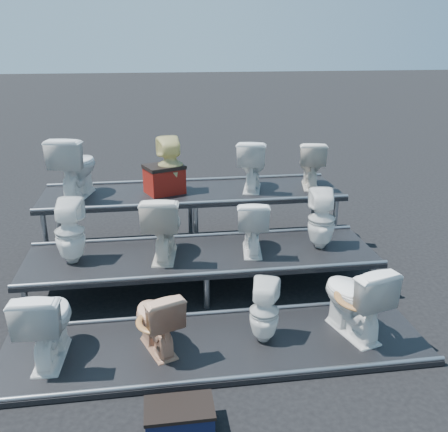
{
  "coord_description": "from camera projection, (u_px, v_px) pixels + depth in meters",
  "views": [
    {
      "loc": [
        -0.53,
        -5.51,
        2.94
      ],
      "look_at": [
        0.28,
        0.1,
        0.9
      ],
      "focal_mm": 40.0,
      "sensor_mm": 36.0,
      "label": 1
    }
  ],
  "objects": [
    {
      "name": "ground",
      "position": [
        203.0,
        288.0,
        6.2
      ],
      "size": [
        80.0,
        80.0,
        0.0
      ],
      "primitive_type": "plane",
      "color": "black",
      "rests_on": "ground"
    },
    {
      "name": "tier_front",
      "position": [
        216.0,
        346.0,
        4.98
      ],
      "size": [
        4.2,
        1.2,
        0.06
      ],
      "primitive_type": "cube",
      "color": "black",
      "rests_on": "ground"
    },
    {
      "name": "tier_mid",
      "position": [
        202.0,
        271.0,
        6.12
      ],
      "size": [
        4.2,
        1.2,
        0.46
      ],
      "primitive_type": "cube",
      "color": "black",
      "rests_on": "ground"
    },
    {
      "name": "tier_back",
      "position": [
        193.0,
        220.0,
        7.26
      ],
      "size": [
        4.2,
        1.2,
        0.86
      ],
      "primitive_type": "cube",
      "color": "black",
      "rests_on": "ground"
    },
    {
      "name": "toilet_0",
      "position": [
        47.0,
        322.0,
        4.62
      ],
      "size": [
        0.49,
        0.79,
        0.78
      ],
      "primitive_type": "imported",
      "rotation": [
        0.0,
        0.0,
        3.08
      ],
      "color": "white",
      "rests_on": "tier_front"
    },
    {
      "name": "toilet_1",
      "position": [
        156.0,
        319.0,
        4.78
      ],
      "size": [
        0.57,
        0.73,
        0.66
      ],
      "primitive_type": "imported",
      "rotation": [
        0.0,
        0.0,
        3.5
      ],
      "color": "tan",
      "rests_on": "tier_front"
    },
    {
      "name": "toilet_2",
      "position": [
        264.0,
        311.0,
        4.92
      ],
      "size": [
        0.38,
        0.38,
        0.65
      ],
      "primitive_type": "imported",
      "rotation": [
        0.0,
        0.0,
        2.77
      ],
      "color": "white",
      "rests_on": "tier_front"
    },
    {
      "name": "toilet_3",
      "position": [
        354.0,
        298.0,
        5.02
      ],
      "size": [
        0.65,
        0.88,
        0.81
      ],
      "primitive_type": "imported",
      "rotation": [
        0.0,
        0.0,
        3.41
      ],
      "color": "white",
      "rests_on": "tier_front"
    },
    {
      "name": "toilet_4",
      "position": [
        70.0,
        232.0,
        5.71
      ],
      "size": [
        0.37,
        0.38,
        0.75
      ],
      "primitive_type": "imported",
      "rotation": [
        0.0,
        0.0,
        3.03
      ],
      "color": "white",
      "rests_on": "tier_mid"
    },
    {
      "name": "toilet_5",
      "position": [
        163.0,
        226.0,
        5.85
      ],
      "size": [
        0.54,
        0.82,
        0.79
      ],
      "primitive_type": "imported",
      "rotation": [
        0.0,
        0.0,
        3.01
      ],
      "color": "silver",
      "rests_on": "tier_mid"
    },
    {
      "name": "toilet_6",
      "position": [
        252.0,
        225.0,
        6.01
      ],
      "size": [
        0.47,
        0.71,
        0.68
      ],
      "primitive_type": "imported",
      "rotation": [
        0.0,
        0.0,
        3.0
      ],
      "color": "white",
      "rests_on": "tier_mid"
    },
    {
      "name": "toilet_7",
      "position": [
        321.0,
        219.0,
        6.12
      ],
      "size": [
        0.39,
        0.39,
        0.74
      ],
      "primitive_type": "imported",
      "rotation": [
        0.0,
        0.0,
        2.97
      ],
      "color": "white",
      "rests_on": "tier_mid"
    },
    {
      "name": "toilet_8",
      "position": [
        75.0,
        166.0,
        6.76
      ],
      "size": [
        0.66,
        0.92,
        0.85
      ],
      "primitive_type": "imported",
      "rotation": [
        0.0,
        0.0,
        2.9
      ],
      "color": "white",
      "rests_on": "tier_back"
    },
    {
      "name": "toilet_9",
      "position": [
        170.0,
        165.0,
        6.94
      ],
      "size": [
        0.4,
        0.41,
        0.78
      ],
      "primitive_type": "imported",
      "rotation": [
        0.0,
        0.0,
        3.3
      ],
      "color": "#D9CE82",
      "rests_on": "tier_back"
    },
    {
      "name": "toilet_10",
      "position": [
        252.0,
        164.0,
        7.11
      ],
      "size": [
        0.57,
        0.79,
        0.73
      ],
      "primitive_type": "imported",
      "rotation": [
        0.0,
        0.0,
        2.89
      ],
      "color": "white",
      "rests_on": "tier_back"
    },
    {
      "name": "toilet_11",
      "position": [
        311.0,
        164.0,
        7.24
      ],
      "size": [
        0.52,
        0.74,
        0.68
      ],
      "primitive_type": "imported",
      "rotation": [
        0.0,
        0.0,
        2.93
      ],
      "color": "silver",
      "rests_on": "tier_back"
    },
    {
      "name": "red_crate",
      "position": [
        164.0,
        181.0,
        6.99
      ],
      "size": [
        0.6,
        0.54,
        0.35
      ],
      "primitive_type": "cube",
      "rotation": [
        0.0,
        0.0,
        0.37
      ],
      "color": "maroon",
      "rests_on": "tier_back"
    },
    {
      "name": "step_stool",
      "position": [
        180.0,
        419.0,
        3.94
      ],
      "size": [
        0.53,
        0.32,
        0.19
      ],
      "primitive_type": "cube",
      "rotation": [
        0.0,
        0.0,
        0.0
      ],
      "color": "#0E1433",
      "rests_on": "ground"
    }
  ]
}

